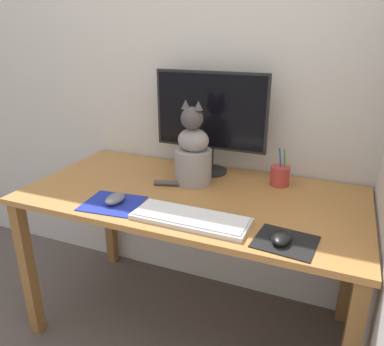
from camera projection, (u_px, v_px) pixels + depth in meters
ground_plane at (192, 324)px, 1.85m from camera, size 12.00×12.00×0.00m
wall_back at (224, 55)px, 1.74m from camera, size 7.00×0.04×2.50m
desk at (192, 211)px, 1.63m from camera, size 1.43×0.72×0.71m
monitor at (210, 116)px, 1.73m from camera, size 0.54×0.17×0.48m
keyboard at (190, 218)px, 1.35m from camera, size 0.43×0.16×0.02m
mousepad_left at (113, 203)px, 1.49m from camera, size 0.24×0.22×0.00m
mousepad_right at (285, 242)px, 1.22m from camera, size 0.21×0.19×0.00m
computer_mouse_left at (115, 199)px, 1.49m from camera, size 0.06×0.11×0.04m
computer_mouse_right at (281, 237)px, 1.21m from camera, size 0.06×0.10×0.03m
cat at (193, 153)px, 1.65m from camera, size 0.24×0.19×0.38m
pen_cup at (280, 175)px, 1.66m from camera, size 0.09×0.09×0.17m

